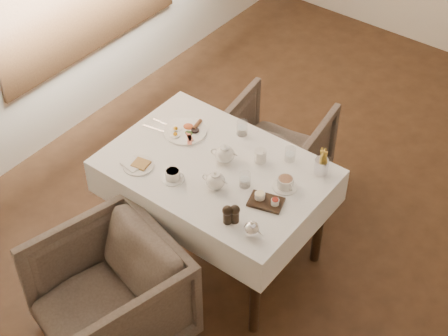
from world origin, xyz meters
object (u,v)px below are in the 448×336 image
at_px(table, 216,181).
at_px(breakfast_plate, 186,131).
at_px(armchair_far, 275,147).
at_px(teapot_centre, 225,153).
at_px(armchair_near, 110,296).

xyz_separation_m(table, breakfast_plate, (-0.34, 0.14, 0.13)).
bearing_deg(table, armchair_far, 96.93).
relative_size(breakfast_plate, teapot_centre, 1.70).
bearing_deg(teapot_centre, armchair_near, -118.56).
bearing_deg(armchair_far, table, 89.33).
relative_size(armchair_far, breakfast_plate, 2.57).
distance_m(armchair_near, armchair_far, 1.64).
height_order(armchair_far, breakfast_plate, breakfast_plate).
distance_m(armchair_far, breakfast_plate, 0.83).
bearing_deg(teapot_centre, breakfast_plate, 147.06).
height_order(table, armchair_far, table).
bearing_deg(armchair_far, armchair_near, 82.56).
height_order(armchair_far, teapot_centre, teapot_centre).
bearing_deg(breakfast_plate, table, -8.18).
xyz_separation_m(armchair_far, teapot_centre, (0.11, -0.73, 0.51)).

